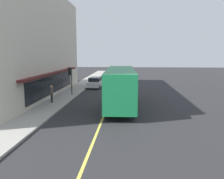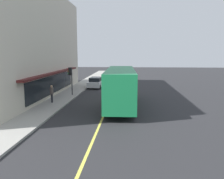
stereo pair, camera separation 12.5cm
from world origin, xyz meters
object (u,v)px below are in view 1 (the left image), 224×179
object	(u,v)px
traffic_light	(70,75)
pedestrian_waiting	(52,92)
car_white	(95,83)
bus	(120,85)

from	to	relation	value
traffic_light	pedestrian_waiting	xyz separation A→B (m)	(-4.30, 0.79, -1.35)
traffic_light	car_white	size ratio (longest dim) A/B	0.73
pedestrian_waiting	bus	bearing A→B (deg)	-94.31
traffic_light	car_white	world-z (taller)	traffic_light
bus	traffic_light	size ratio (longest dim) A/B	3.50
bus	traffic_light	world-z (taller)	bus
traffic_light	car_white	bearing A→B (deg)	-15.17
traffic_light	pedestrian_waiting	world-z (taller)	traffic_light
bus	traffic_light	distance (m)	7.70
car_white	pedestrian_waiting	world-z (taller)	pedestrian_waiting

